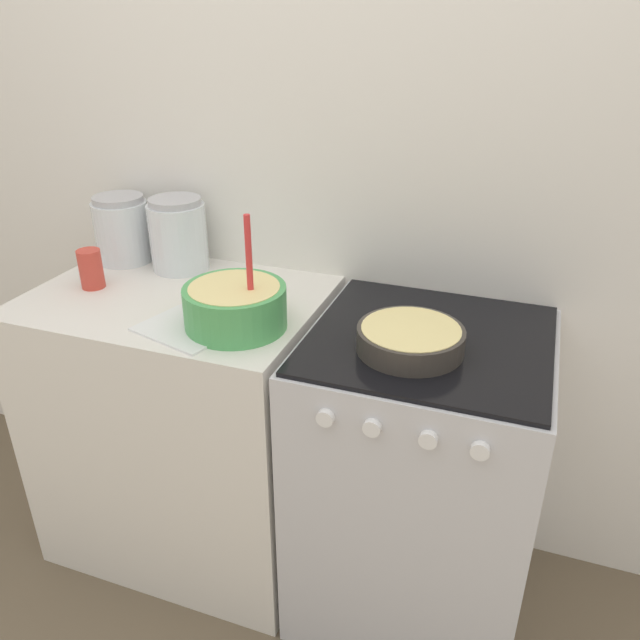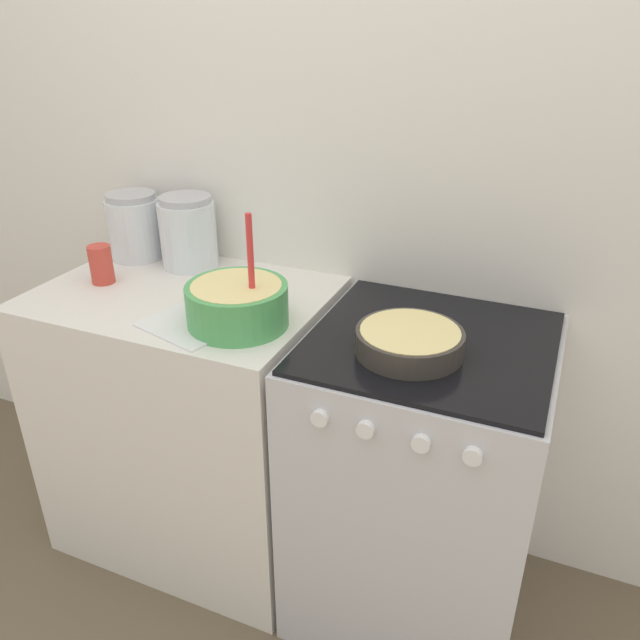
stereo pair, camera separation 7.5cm
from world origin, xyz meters
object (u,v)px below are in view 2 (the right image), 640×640
stove (418,480)px  storage_jar_middle (189,237)px  mixing_bowl (237,302)px  storage_jar_left (135,230)px  baking_pan (409,341)px  tin_can (101,264)px

stove → storage_jar_middle: size_ratio=3.96×
mixing_bowl → storage_jar_left: bearing=151.0°
storage_jar_left → storage_jar_middle: (0.21, 0.00, 0.01)m
mixing_bowl → storage_jar_middle: mixing_bowl is taller
stove → storage_jar_left: 1.18m
baking_pan → stove: bearing=68.3°
stove → baking_pan: size_ratio=3.47×
baking_pan → storage_jar_middle: bearing=160.7°
baking_pan → storage_jar_middle: 0.84m
stove → tin_can: 1.11m
storage_jar_left → mixing_bowl: bearing=-29.0°
baking_pan → storage_jar_middle: size_ratio=1.14×
baking_pan → storage_jar_left: storage_jar_left is taller
stove → baking_pan: (-0.03, -0.08, 0.48)m
storage_jar_middle → storage_jar_left: bearing=-180.0°
mixing_bowl → baking_pan: bearing=3.7°
baking_pan → storage_jar_left: (-1.00, 0.28, 0.06)m
mixing_bowl → storage_jar_middle: bearing=138.6°
tin_can → stove: bearing=1.5°
stove → mixing_bowl: mixing_bowl is taller
stove → baking_pan: baking_pan is taller
storage_jar_left → stove: bearing=-10.6°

